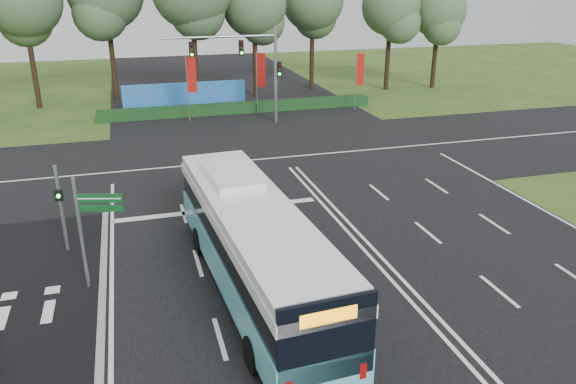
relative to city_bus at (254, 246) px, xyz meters
name	(u,v)px	position (x,y,z in m)	size (l,w,h in m)	color
ground	(357,243)	(4.96, 2.63, -1.82)	(120.00, 120.00, 0.00)	#31501A
road_main	(357,242)	(4.96, 2.63, -1.80)	(20.00, 120.00, 0.04)	black
road_cross	(280,158)	(4.96, 14.63, -1.80)	(120.00, 14.00, 0.05)	black
bike_path	(21,333)	(-7.54, -0.37, -1.79)	(5.00, 18.00, 0.06)	black
kerb_strip	(102,320)	(-5.14, -0.37, -1.76)	(0.25, 18.00, 0.12)	gray
city_bus	(254,246)	(0.00, 0.00, 0.00)	(3.42, 12.74, 3.62)	#55B6C5
pedestrian_signal	(61,206)	(-6.55, 5.15, 0.17)	(0.30, 0.43, 3.64)	gray
street_sign	(89,221)	(-5.29, 1.87, 0.80)	(1.58, 0.51, 4.17)	gray
banner_flag_left	(190,79)	(1.01, 25.27, 1.40)	(0.73, 0.16, 4.96)	gray
banner_flag_mid	(260,74)	(6.51, 26.23, 1.37)	(0.69, 0.31, 4.91)	gray
banner_flag_right	(359,73)	(14.44, 25.26, 1.24)	(0.69, 0.07, 4.70)	gray
traffic_light_gantry	(251,61)	(5.17, 23.13, 2.84)	(8.41, 0.28, 7.00)	gray
hedge	(239,108)	(4.96, 27.13, -1.42)	(22.00, 1.20, 0.80)	#133414
blue_hoarding	(185,96)	(0.96, 29.63, -0.72)	(10.00, 0.30, 2.20)	#2167B7
eucalyptus_row	(200,0)	(3.12, 33.37, 6.58)	(47.13, 9.86, 12.60)	black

